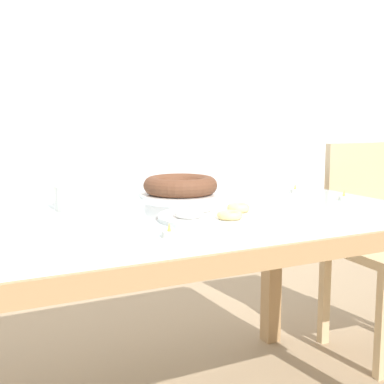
# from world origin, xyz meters

# --- Properties ---
(wall_back) EXTENTS (8.00, 0.10, 2.60)m
(wall_back) POSITION_xyz_m (0.00, 1.62, 1.30)
(wall_back) COLOR silver
(wall_back) RESTS_ON ground
(dining_table) EXTENTS (1.65, 0.94, 0.76)m
(dining_table) POSITION_xyz_m (0.00, 0.00, 0.67)
(dining_table) COLOR silver
(dining_table) RESTS_ON ground
(chair) EXTENTS (0.45, 0.45, 0.94)m
(chair) POSITION_xyz_m (1.15, 0.14, 0.52)
(chair) COLOR #D1B284
(chair) RESTS_ON ground
(cake_golden_bundt) EXTENTS (0.30, 0.30, 0.08)m
(cake_golden_bundt) POSITION_xyz_m (0.18, 0.20, 0.80)
(cake_golden_bundt) COLOR white
(cake_golden_bundt) RESTS_ON dining_table
(pastry_platter) EXTENTS (0.34, 0.34, 0.04)m
(pastry_platter) POSITION_xyz_m (0.09, -0.23, 0.78)
(pastry_platter) COLOR white
(pastry_platter) RESTS_ON dining_table
(plate_stack) EXTENTS (0.21, 0.21, 0.08)m
(plate_stack) POSITION_xyz_m (-0.20, 0.12, 0.80)
(plate_stack) COLOR white
(plate_stack) RESTS_ON dining_table
(tealight_near_front) EXTENTS (0.04, 0.04, 0.04)m
(tealight_near_front) POSITION_xyz_m (-0.13, -0.38, 0.77)
(tealight_near_front) COLOR silver
(tealight_near_front) RESTS_ON dining_table
(tealight_near_cakes) EXTENTS (0.04, 0.04, 0.04)m
(tealight_near_cakes) POSITION_xyz_m (0.63, 0.08, 0.77)
(tealight_near_cakes) COLOR silver
(tealight_near_cakes) RESTS_ON dining_table
(tealight_left_edge) EXTENTS (0.04, 0.04, 0.04)m
(tealight_left_edge) POSITION_xyz_m (0.67, -0.14, 0.77)
(tealight_left_edge) COLOR silver
(tealight_left_edge) RESTS_ON dining_table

